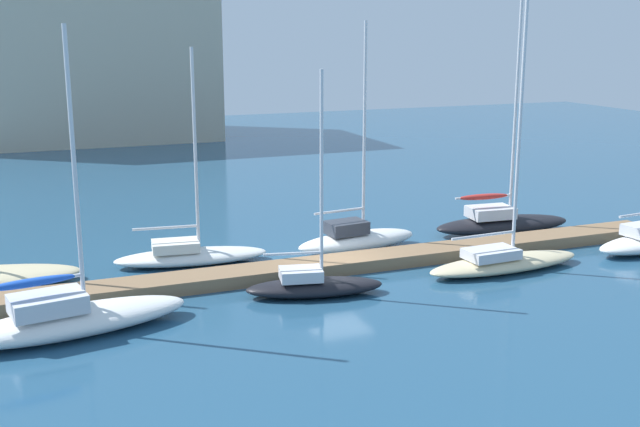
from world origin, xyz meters
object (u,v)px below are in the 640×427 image
object	(u,v)px
sailboat_4	(356,237)
sailboat_6	(501,221)
harbor_building_distant	(81,37)
sailboat_1	(70,317)
sailboat_3	(313,283)
sailboat_5	(503,259)
sailboat_2	(190,254)

from	to	relation	value
sailboat_4	sailboat_6	xyz separation A→B (m)	(7.91, 0.18, 0.00)
sailboat_4	harbor_building_distant	distance (m)	44.85
sailboat_1	harbor_building_distant	world-z (taller)	harbor_building_distant
sailboat_1	sailboat_3	world-z (taller)	sailboat_1
sailboat_5	harbor_building_distant	distance (m)	50.67
sailboat_1	sailboat_2	size ratio (longest dim) A/B	1.10
sailboat_5	harbor_building_distant	size ratio (longest dim) A/B	0.53
sailboat_1	sailboat_3	xyz separation A→B (m)	(8.81, 0.66, -0.14)
sailboat_2	harbor_building_distant	distance (m)	43.60
sailboat_3	sailboat_5	size ratio (longest dim) A/B	0.71
sailboat_1	sailboat_5	xyz separation A→B (m)	(17.26, 0.61, -0.11)
sailboat_2	sailboat_3	world-z (taller)	sailboat_2
sailboat_2	sailboat_5	bearing A→B (deg)	-19.19
harbor_building_distant	sailboat_3	bearing A→B (deg)	-86.08
sailboat_5	sailboat_6	world-z (taller)	sailboat_5
sailboat_1	sailboat_6	size ratio (longest dim) A/B	0.90
sailboat_3	sailboat_4	distance (m)	6.50
sailboat_3	sailboat_5	xyz separation A→B (m)	(8.46, -0.05, 0.03)
sailboat_1	sailboat_2	distance (m)	8.37
sailboat_3	sailboat_6	bearing A→B (deg)	35.79
sailboat_5	sailboat_4	bearing A→B (deg)	128.30
sailboat_4	sailboat_2	bearing A→B (deg)	168.49
sailboat_1	harbor_building_distant	bearing A→B (deg)	74.02
sailboat_3	sailboat_4	xyz separation A→B (m)	(4.07, 5.06, 0.12)
sailboat_1	sailboat_5	bearing A→B (deg)	-7.59
sailboat_3	harbor_building_distant	world-z (taller)	harbor_building_distant
sailboat_2	sailboat_5	size ratio (longest dim) A/B	0.76
sailboat_3	harbor_building_distant	size ratio (longest dim) A/B	0.38
sailboat_6	harbor_building_distant	bearing A→B (deg)	114.51
sailboat_2	sailboat_4	distance (m)	7.52
sailboat_2	sailboat_4	xyz separation A→B (m)	(7.49, -0.68, 0.13)
sailboat_3	harbor_building_distant	xyz separation A→B (m)	(-3.32, 48.48, 8.62)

